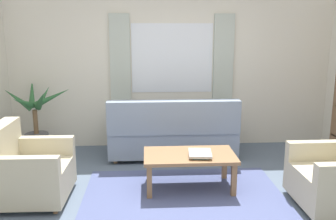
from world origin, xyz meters
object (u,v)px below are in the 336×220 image
couch (173,133)px  potted_plant (37,125)px  coffee_table (189,158)px  armchair_left (27,170)px  book_stack_on_table (200,154)px

couch → potted_plant: bearing=-4.4°
couch → potted_plant: potted_plant is taller
couch → coffee_table: (0.12, -1.15, 0.01)m
couch → potted_plant: (-2.06, 0.16, 0.12)m
armchair_left → potted_plant: 1.55m
armchair_left → book_stack_on_table: size_ratio=2.59×
book_stack_on_table → potted_plant: (-2.30, 1.39, 0.02)m
armchair_left → book_stack_on_table: armchair_left is taller
armchair_left → potted_plant: potted_plant is taller
couch → book_stack_on_table: couch is taller
coffee_table → book_stack_on_table: book_stack_on_table is taller
couch → armchair_left: couch is taller
coffee_table → book_stack_on_table: (0.12, -0.08, 0.08)m
couch → coffee_table: 1.16m
armchair_left → couch: bearing=-51.3°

